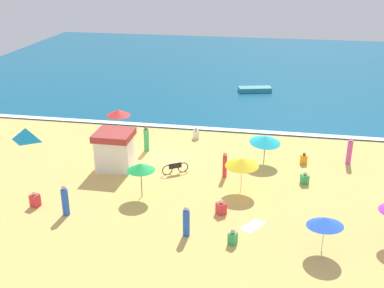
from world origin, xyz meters
TOP-DOWN VIEW (x-y plane):
  - ground_plane at (0.00, 0.00)m, footprint 60.00×60.00m
  - ocean_water at (0.00, 28.00)m, footprint 60.00×44.00m
  - wave_breaker_foam at (0.00, 6.30)m, footprint 57.00×0.70m
  - lifeguard_cabana at (-2.99, -1.99)m, footprint 2.44×2.36m
  - beach_umbrella_1 at (-0.16, -5.53)m, footprint 2.04×2.04m
  - beach_umbrella_2 at (10.02, -9.41)m, footprint 2.52×2.53m
  - beach_umbrella_3 at (6.84, 0.55)m, footprint 2.93×2.94m
  - beach_umbrella_5 at (-4.65, 3.85)m, footprint 1.94×1.95m
  - beach_umbrella_6 at (5.61, -3.80)m, footprint 2.17×2.19m
  - beach_tent at (-11.31, 1.42)m, footprint 2.01×1.61m
  - parked_bicycle at (1.16, -2.16)m, footprint 1.57×1.02m
  - beachgoer_0 at (3.25, -9.21)m, footprint 0.44×0.44m
  - beachgoer_1 at (9.54, 0.92)m, footprint 0.48×0.48m
  - beachgoer_2 at (4.75, -6.72)m, footprint 0.66×0.66m
  - beachgoer_3 at (-3.72, -8.35)m, footprint 0.40×0.40m
  - beachgoer_4 at (5.67, -9.53)m, footprint 0.51×0.51m
  - beachgoer_5 at (4.41, -2.09)m, footprint 0.33×0.33m
  - beachgoer_6 at (1.45, 4.22)m, footprint 0.51×0.51m
  - beachgoer_7 at (-1.69, 1.17)m, footprint 0.53×0.53m
  - beachgoer_8 at (9.48, -2.16)m, footprint 0.56×0.56m
  - beachgoer_9 at (12.55, 1.43)m, footprint 0.50×0.50m
  - beachgoer_11 at (-5.86, -7.78)m, footprint 0.59×0.59m
  - beach_towel_0 at (-4.48, 4.05)m, footprint 0.98×1.36m
  - beach_towel_1 at (6.57, -7.72)m, footprint 1.42×1.63m
  - small_boat_0 at (5.24, 17.90)m, footprint 3.51×1.99m

SIDE VIEW (x-z plane):
  - ground_plane at x=0.00m, z-range 0.00..0.00m
  - beach_towel_0 at x=-4.48m, z-range 0.00..0.01m
  - beach_towel_1 at x=6.57m, z-range 0.00..0.01m
  - ocean_water at x=0.00m, z-range 0.00..0.10m
  - wave_breaker_foam at x=0.00m, z-range 0.10..0.11m
  - small_boat_0 at x=5.24m, z-range 0.10..0.56m
  - beachgoer_8 at x=9.48m, z-range -0.07..0.74m
  - beachgoer_1 at x=9.54m, z-range -0.06..0.75m
  - beachgoer_4 at x=5.67m, z-range -0.06..0.79m
  - beachgoer_2 at x=4.75m, z-range -0.08..0.81m
  - parked_bicycle at x=1.16m, z-range 0.00..0.76m
  - beachgoer_6 at x=1.45m, z-range -0.05..0.83m
  - beachgoer_11 at x=-5.86m, z-range -0.08..0.87m
  - beach_tent at x=-11.31m, z-range 0.00..1.05m
  - beachgoer_0 at x=3.25m, z-range -0.06..1.64m
  - beachgoer_3 at x=-3.72m, z-range -0.06..1.75m
  - beachgoer_5 at x=4.41m, z-range -0.01..1.72m
  - beachgoer_7 at x=-1.69m, z-range -0.05..1.85m
  - beachgoer_9 at x=12.55m, z-range -0.05..1.87m
  - lifeguard_cabana at x=-2.99m, z-range 0.03..2.60m
  - beach_umbrella_2 at x=10.02m, z-range 0.69..2.66m
  - beach_umbrella_3 at x=6.84m, z-range 0.70..2.79m
  - beach_umbrella_5 at x=-4.65m, z-range 0.81..2.94m
  - beach_umbrella_6 at x=5.61m, z-range 0.81..3.01m
  - beach_umbrella_1 at x=-0.16m, z-range 0.85..3.00m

